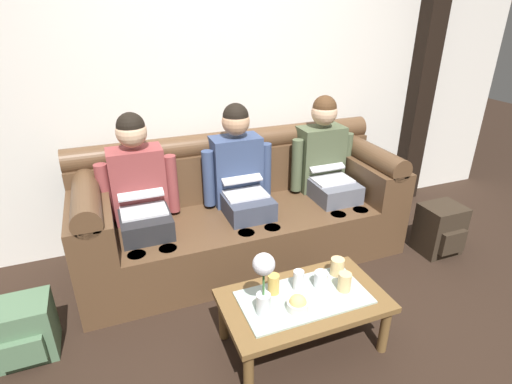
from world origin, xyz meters
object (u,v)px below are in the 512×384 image
cup_far_left (274,284)px  cup_far_center (321,279)px  person_left (141,194)px  backpack_right (440,230)px  backpack_left (23,331)px  person_right (326,166)px  snack_bowl (298,304)px  person_middle (241,179)px  flower_vase (264,277)px  couch (241,212)px  cup_far_right (337,266)px  cup_near_left (344,282)px  coffee_table (304,304)px  cup_near_right (298,280)px

cup_far_left → cup_far_center: bearing=-10.3°
person_left → backpack_right: (2.26, -0.58, -0.45)m
person_left → cup_far_center: bearing=-49.3°
cup_far_left → backpack_left: 1.46m
person_right → cup_far_left: bearing=-132.6°
person_right → snack_bowl: 1.45m
person_middle → cup_far_left: 1.02m
flower_vase → backpack_left: flower_vase is taller
couch → cup_far_left: couch is taller
person_right → cup_far_right: person_right is taller
cup_far_right → backpack_left: cup_far_right is taller
person_left → cup_near_left: bearing=-48.0°
coffee_table → cup_near_right: cup_near_right is taller
coffee_table → cup_far_right: size_ratio=8.80×
couch → person_left: person_left is taller
snack_bowl → backpack_left: size_ratio=0.34×
cup_far_center → backpack_right: size_ratio=0.25×
coffee_table → snack_bowl: bearing=-135.7°
couch → cup_near_right: bearing=-90.2°
cup_far_left → backpack_left: (-1.38, 0.41, -0.24)m
cup_near_right → cup_far_right: bearing=8.3°
couch → cup_far_left: bearing=-98.6°
couch → cup_far_left: size_ratio=20.51×
snack_bowl → cup_near_right: 0.18m
snack_bowl → cup_far_left: bearing=110.5°
cup_far_center → cup_far_left: 0.29m
person_left → flower_vase: (0.48, -1.11, -0.07)m
cup_far_center → person_middle: bearing=97.4°
backpack_left → cup_far_left: bearing=-16.6°
couch → person_right: (0.75, -0.00, 0.29)m
backpack_left → couch: bearing=20.4°
cup_near_right → backpack_left: bearing=164.1°
person_middle → cup_far_center: size_ratio=12.05×
cup_far_left → cup_far_right: size_ratio=1.12×
couch → flower_vase: (-0.27, -1.12, 0.23)m
coffee_table → cup_near_left: bearing=-6.8°
cup_far_right → cup_far_left: bearing=-177.2°
person_middle → person_right: bearing=0.0°
cup_far_center → cup_far_left: cup_far_left is taller
couch → cup_far_left: 0.99m
cup_near_left → backpack_right: bearing=22.5°
snack_bowl → person_left: bearing=120.0°
cup_far_center → cup_far_left: bearing=169.7°
cup_near_left → backpack_right: (1.27, 0.52, -0.21)m
cup_near_left → backpack_left: size_ratio=0.32×
flower_vase → cup_far_center: 0.45m
person_middle → backpack_right: size_ratio=2.96×
cup_far_center → backpack_right: bearing=18.0°
person_left → person_right: 1.50m
coffee_table → backpack_right: backpack_right is taller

